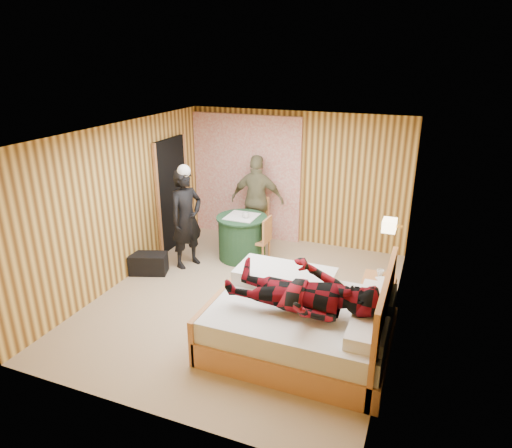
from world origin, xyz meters
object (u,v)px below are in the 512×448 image
at_px(wall_lamp, 390,225).
at_px(round_table, 242,237).
at_px(chair_far, 256,217).
at_px(nightstand, 377,299).
at_px(duffel_bag, 149,264).
at_px(chair_near, 262,236).
at_px(bed, 303,322).
at_px(man_on_bed, 303,282).
at_px(man_at_table, 257,200).
at_px(woman_standing, 186,219).

height_order(wall_lamp, round_table, wall_lamp).
xyz_separation_m(round_table, chair_far, (-0.00, 0.71, 0.14)).
bearing_deg(nightstand, duffel_bag, 179.66).
bearing_deg(wall_lamp, chair_far, 147.90).
relative_size(wall_lamp, chair_near, 0.31).
height_order(bed, man_on_bed, man_on_bed).
distance_m(bed, man_at_table, 3.43).
relative_size(chair_far, man_on_bed, 0.53).
xyz_separation_m(chair_far, man_on_bed, (1.79, -3.09, 0.48)).
xyz_separation_m(chair_near, man_at_table, (-0.40, 0.79, 0.38)).
bearing_deg(woman_standing, nightstand, -76.68).
height_order(woman_standing, man_at_table, man_at_table).
bearing_deg(chair_near, man_on_bed, 31.62).
distance_m(bed, nightstand, 1.25).
bearing_deg(man_on_bed, chair_near, 120.70).
relative_size(woman_standing, man_on_bed, 0.96).
bearing_deg(duffel_bag, bed, -38.52).
xyz_separation_m(nightstand, man_on_bed, (-0.73, -1.22, 0.72)).
height_order(nightstand, chair_near, chair_near).
height_order(nightstand, man_at_table, man_at_table).
bearing_deg(wall_lamp, nightstand, -99.31).
height_order(wall_lamp, chair_far, wall_lamp).
relative_size(bed, woman_standing, 1.28).
distance_m(bed, duffel_bag, 3.14).
height_order(duffel_bag, man_at_table, man_at_table).
bearing_deg(chair_near, woman_standing, -62.70).
bearing_deg(bed, round_table, 129.13).
height_order(bed, man_at_table, man_at_table).
xyz_separation_m(woman_standing, man_at_table, (0.75, 1.36, 0.01)).
distance_m(chair_far, chair_near, 0.85).
xyz_separation_m(nightstand, chair_far, (-2.52, 1.87, 0.23)).
bearing_deg(man_at_table, nightstand, 135.90).
height_order(bed, nightstand, bed).
xyz_separation_m(chair_near, duffel_bag, (-1.61, -1.10, -0.31)).
relative_size(wall_lamp, round_table, 0.29).
height_order(woman_standing, man_on_bed, man_on_bed).
bearing_deg(bed, man_on_bed, -82.10).
height_order(bed, woman_standing, woman_standing).
xyz_separation_m(woman_standing, man_on_bed, (2.54, -1.77, 0.17)).
distance_m(duffel_bag, man_at_table, 2.35).
bearing_deg(wall_lamp, round_table, 160.63).
height_order(round_table, man_on_bed, man_on_bed).
distance_m(wall_lamp, nightstand, 1.03).
distance_m(round_table, woman_standing, 1.07).
bearing_deg(duffel_bag, woman_standing, 29.01).
relative_size(chair_near, man_at_table, 0.49).
relative_size(duffel_bag, man_on_bed, 0.34).
bearing_deg(wall_lamp, bed, -122.65).
relative_size(duffel_bag, man_at_table, 0.35).
distance_m(chair_near, duffel_bag, 1.97).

